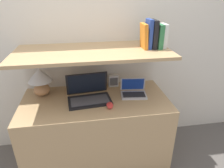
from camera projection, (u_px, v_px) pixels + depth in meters
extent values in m
cube|color=silver|center=(90.00, 41.00, 2.03)|extent=(6.00, 0.05, 2.40)
cube|color=tan|center=(97.00, 131.00, 2.04)|extent=(1.37, 0.66, 0.74)
cube|color=silver|center=(93.00, 96.00, 2.26)|extent=(1.37, 0.04, 1.17)
cube|color=tan|center=(93.00, 52.00, 1.75)|extent=(1.37, 0.60, 0.03)
ellipsoid|color=#B27A4C|center=(42.00, 89.00, 1.93)|extent=(0.16, 0.16, 0.12)
cylinder|color=tan|center=(41.00, 83.00, 1.90)|extent=(0.02, 0.02, 0.03)
cone|color=silver|center=(39.00, 75.00, 1.87)|extent=(0.22, 0.22, 0.13)
cube|color=black|center=(90.00, 101.00, 1.83)|extent=(0.41, 0.26, 0.02)
cube|color=#47474C|center=(90.00, 100.00, 1.82)|extent=(0.36, 0.19, 0.00)
cube|color=black|center=(87.00, 83.00, 1.90)|extent=(0.39, 0.08, 0.22)
cube|color=black|center=(87.00, 83.00, 1.89)|extent=(0.35, 0.07, 0.19)
cube|color=silver|center=(134.00, 95.00, 1.93)|extent=(0.26, 0.18, 0.02)
cube|color=#232326|center=(134.00, 94.00, 1.92)|extent=(0.22, 0.13, 0.00)
cube|color=silver|center=(133.00, 84.00, 1.98)|extent=(0.24, 0.06, 0.14)
cube|color=navy|center=(133.00, 84.00, 1.97)|extent=(0.22, 0.05, 0.12)
ellipsoid|color=red|center=(110.00, 105.00, 1.74)|extent=(0.06, 0.10, 0.04)
cube|color=white|center=(113.00, 80.00, 2.11)|extent=(0.10, 0.06, 0.12)
cube|color=#59595B|center=(114.00, 82.00, 2.08)|extent=(0.08, 0.00, 0.09)
cube|color=silver|center=(163.00, 36.00, 1.79)|extent=(0.04, 0.12, 0.21)
cube|color=#2D7042|center=(158.00, 36.00, 1.78)|extent=(0.04, 0.17, 0.21)
cube|color=black|center=(153.00, 34.00, 1.77)|extent=(0.04, 0.15, 0.25)
cube|color=#284293|center=(149.00, 34.00, 1.76)|extent=(0.03, 0.13, 0.25)
cube|color=orange|center=(144.00, 36.00, 1.76)|extent=(0.05, 0.15, 0.22)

